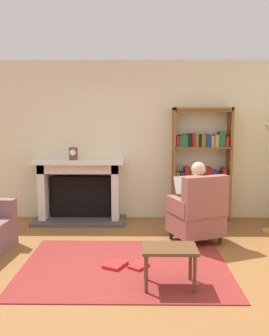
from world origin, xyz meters
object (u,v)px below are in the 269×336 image
(bookshelf, at_px, (201,168))
(armchair_reading, at_px, (198,213))
(mantel_clock, at_px, (73,154))
(seated_reader, at_px, (194,198))
(side_table, at_px, (169,253))
(fireplace, at_px, (80,188))

(bookshelf, height_order, armchair_reading, bookshelf)
(mantel_clock, bearing_deg, seated_reader, -26.87)
(bookshelf, relative_size, seated_reader, 1.67)
(bookshelf, height_order, side_table, bookshelf)
(mantel_clock, distance_m, bookshelf, 2.15)
(fireplace, xyz_separation_m, seated_reader, (1.77, -1.04, 0.06))
(bookshelf, distance_m, side_table, 2.71)
(fireplace, height_order, mantel_clock, mantel_clock)
(bookshelf, bearing_deg, mantel_clock, -176.35)
(mantel_clock, bearing_deg, fireplace, 50.21)
(fireplace, distance_m, seated_reader, 2.05)
(seated_reader, height_order, side_table, seated_reader)
(armchair_reading, relative_size, seated_reader, 0.85)
(mantel_clock, relative_size, side_table, 0.36)
(mantel_clock, height_order, bookshelf, bookshelf)
(armchair_reading, bearing_deg, mantel_clock, -50.98)
(fireplace, relative_size, bookshelf, 0.80)
(armchair_reading, height_order, seated_reader, seated_reader)
(seated_reader, bearing_deg, bookshelf, -126.48)
(side_table, bearing_deg, armchair_reading, 69.64)
(mantel_clock, relative_size, seated_reader, 0.18)
(fireplace, height_order, seated_reader, seated_reader)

